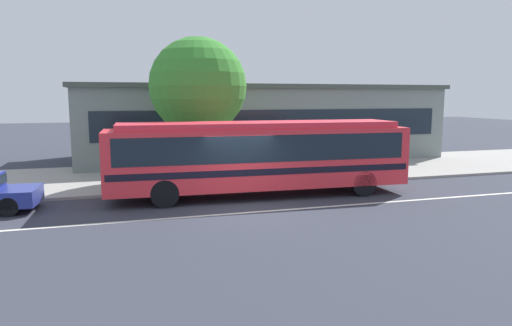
{
  "coord_description": "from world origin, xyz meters",
  "views": [
    {
      "loc": [
        -4.13,
        -15.34,
        3.87
      ],
      "look_at": [
        1.01,
        1.72,
        1.3
      ],
      "focal_mm": 32.29,
      "sensor_mm": 36.0,
      "label": 1
    }
  ],
  "objects_px": {
    "transit_bus": "(260,153)",
    "pedestrian_standing_by_tree": "(320,159)",
    "bus_stop_sign": "(356,143)",
    "pedestrian_waiting_near_sign": "(311,156)",
    "street_tree_near_stop": "(198,86)",
    "pedestrian_walking_along_curb": "(172,161)"
  },
  "relations": [
    {
      "from": "transit_bus",
      "to": "pedestrian_standing_by_tree",
      "type": "xyz_separation_m",
      "value": [
        3.51,
        2.06,
        -0.63
      ]
    },
    {
      "from": "pedestrian_standing_by_tree",
      "to": "bus_stop_sign",
      "type": "distance_m",
      "value": 1.89
    },
    {
      "from": "transit_bus",
      "to": "pedestrian_waiting_near_sign",
      "type": "relative_size",
      "value": 6.83
    },
    {
      "from": "street_tree_near_stop",
      "to": "transit_bus",
      "type": "bearing_deg",
      "value": -66.0
    },
    {
      "from": "pedestrian_standing_by_tree",
      "to": "bus_stop_sign",
      "type": "bearing_deg",
      "value": -2.57
    },
    {
      "from": "transit_bus",
      "to": "street_tree_near_stop",
      "type": "relative_size",
      "value": 1.83
    },
    {
      "from": "pedestrian_waiting_near_sign",
      "to": "street_tree_near_stop",
      "type": "distance_m",
      "value": 6.13
    },
    {
      "from": "pedestrian_waiting_near_sign",
      "to": "pedestrian_walking_along_curb",
      "type": "distance_m",
      "value": 6.46
    },
    {
      "from": "pedestrian_waiting_near_sign",
      "to": "pedestrian_standing_by_tree",
      "type": "bearing_deg",
      "value": -79.0
    },
    {
      "from": "pedestrian_waiting_near_sign",
      "to": "bus_stop_sign",
      "type": "xyz_separation_m",
      "value": [
        1.89,
        -0.75,
        0.61
      ]
    },
    {
      "from": "pedestrian_standing_by_tree",
      "to": "street_tree_near_stop",
      "type": "height_order",
      "value": "street_tree_near_stop"
    },
    {
      "from": "pedestrian_waiting_near_sign",
      "to": "pedestrian_standing_by_tree",
      "type": "height_order",
      "value": "pedestrian_waiting_near_sign"
    },
    {
      "from": "pedestrian_standing_by_tree",
      "to": "street_tree_near_stop",
      "type": "distance_m",
      "value": 6.43
    },
    {
      "from": "pedestrian_standing_by_tree",
      "to": "pedestrian_walking_along_curb",
      "type": "bearing_deg",
      "value": 171.85
    },
    {
      "from": "pedestrian_waiting_near_sign",
      "to": "pedestrian_walking_along_curb",
      "type": "relative_size",
      "value": 0.99
    },
    {
      "from": "transit_bus",
      "to": "pedestrian_waiting_near_sign",
      "type": "bearing_deg",
      "value": 38.91
    },
    {
      "from": "pedestrian_standing_by_tree",
      "to": "bus_stop_sign",
      "type": "relative_size",
      "value": 0.64
    },
    {
      "from": "pedestrian_walking_along_curb",
      "to": "bus_stop_sign",
      "type": "relative_size",
      "value": 0.68
    },
    {
      "from": "pedestrian_standing_by_tree",
      "to": "transit_bus",
      "type": "bearing_deg",
      "value": -149.63
    },
    {
      "from": "pedestrian_standing_by_tree",
      "to": "street_tree_near_stop",
      "type": "relative_size",
      "value": 0.25
    },
    {
      "from": "transit_bus",
      "to": "bus_stop_sign",
      "type": "height_order",
      "value": "transit_bus"
    },
    {
      "from": "transit_bus",
      "to": "bus_stop_sign",
      "type": "distance_m",
      "value": 5.63
    }
  ]
}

